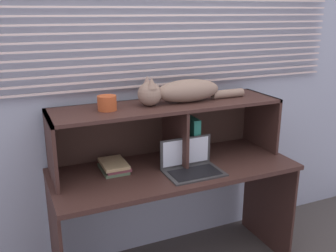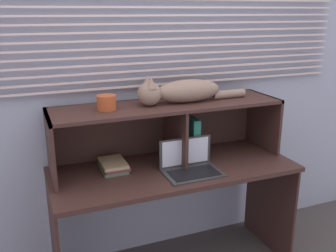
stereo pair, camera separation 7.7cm
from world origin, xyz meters
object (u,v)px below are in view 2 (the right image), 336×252
(small_basket, at_px, (107,103))
(binder_upright, at_px, (190,138))
(cat, at_px, (180,91))
(book_stack, at_px, (114,165))
(laptop, at_px, (190,166))

(small_basket, bearing_deg, binder_upright, 0.00)
(cat, xyz_separation_m, book_stack, (-0.46, 0.00, -0.45))
(binder_upright, distance_m, book_stack, 0.55)
(cat, height_order, book_stack, cat)
(binder_upright, distance_m, small_basket, 0.64)
(binder_upright, bearing_deg, laptop, -113.89)
(book_stack, bearing_deg, laptop, -25.63)
(cat, bearing_deg, binder_upright, 0.00)
(binder_upright, height_order, small_basket, small_basket)
(cat, distance_m, binder_upright, 0.34)
(small_basket, bearing_deg, book_stack, 5.97)
(binder_upright, bearing_deg, small_basket, 180.00)
(laptop, relative_size, binder_upright, 1.21)
(laptop, xyz_separation_m, book_stack, (-0.44, 0.21, -0.01))
(book_stack, bearing_deg, binder_upright, -0.29)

